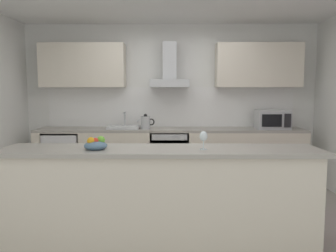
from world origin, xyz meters
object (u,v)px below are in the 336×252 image
at_px(sink, 124,127).
at_px(kettle, 146,122).
at_px(oven, 170,156).
at_px(wine_glass, 203,137).
at_px(refrigerator, 65,158).
at_px(range_hood, 170,73).
at_px(microwave, 272,120).
at_px(fruit_bowl, 96,145).

distance_m(sink, kettle, 0.36).
bearing_deg(oven, wine_glass, -81.23).
xyz_separation_m(oven, refrigerator, (-1.69, -0.00, -0.03)).
xyz_separation_m(kettle, range_hood, (0.38, 0.16, 0.78)).
bearing_deg(oven, refrigerator, -179.91).
bearing_deg(sink, range_hood, 9.20).
xyz_separation_m(microwave, sink, (-2.36, 0.04, -0.12)).
bearing_deg(range_hood, oven, -90.00).
height_order(refrigerator, range_hood, range_hood).
bearing_deg(microwave, oven, 179.02).
bearing_deg(oven, sink, 179.14).
relative_size(oven, sink, 1.60).
bearing_deg(fruit_bowl, kettle, 81.70).
distance_m(microwave, kettle, 2.01).
bearing_deg(microwave, sink, 179.05).
distance_m(oven, refrigerator, 1.69).
relative_size(kettle, fruit_bowl, 1.31).
height_order(range_hood, fruit_bowl, range_hood).
xyz_separation_m(range_hood, fruit_bowl, (-0.69, -2.31, -0.80)).
bearing_deg(range_hood, refrigerator, -175.53).
distance_m(range_hood, fruit_bowl, 2.54).
distance_m(refrigerator, fruit_bowl, 2.46).
distance_m(oven, range_hood, 1.33).
distance_m(sink, wine_glass, 2.45).
height_order(refrigerator, sink, sink).
relative_size(kettle, wine_glass, 1.62).
distance_m(sink, range_hood, 1.13).
relative_size(wine_glass, fruit_bowl, 0.81).
bearing_deg(refrigerator, oven, 0.09).
height_order(microwave, sink, microwave).
height_order(kettle, fruit_bowl, kettle).
xyz_separation_m(refrigerator, wine_glass, (2.03, -2.18, 0.64)).
height_order(kettle, wine_glass, kettle).
bearing_deg(refrigerator, range_hood, 4.47).
bearing_deg(kettle, fruit_bowl, -98.30).
bearing_deg(refrigerator, sink, 0.82).
bearing_deg(kettle, range_hood, 23.21).
bearing_deg(wine_glass, refrigerator, 132.89).
height_order(oven, range_hood, range_hood).
bearing_deg(microwave, range_hood, 174.46).
bearing_deg(sink, oven, -0.86).
bearing_deg(oven, microwave, -0.98).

